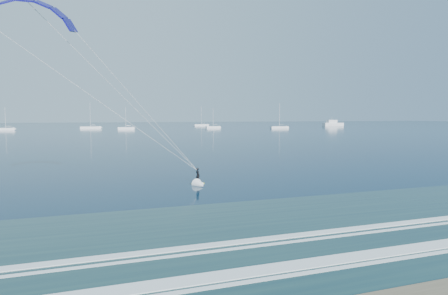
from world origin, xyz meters
TOP-DOWN VIEW (x-y plane):
  - kitesurfer_rig at (-8.87, 25.34)m, footprint 20.02×7.70m
  - motor_yacht at (152.98, 225.43)m, footprint 15.12×4.03m
  - sailboat_1 at (-46.04, 205.65)m, footprint 7.86×2.40m
  - sailboat_2 at (-7.08, 219.02)m, footprint 10.90×2.40m
  - sailboat_3 at (9.68, 199.78)m, footprint 8.32×2.40m
  - sailboat_4 at (67.05, 256.60)m, footprint 10.27×2.40m
  - sailboat_5 at (57.74, 202.34)m, footprint 8.17×2.40m
  - sailboat_6 at (91.44, 187.34)m, footprint 10.58×2.40m

SIDE VIEW (x-z plane):
  - sailboat_1 at x=-46.04m, z-range -4.78..6.13m
  - sailboat_5 at x=57.74m, z-range -4.93..6.29m
  - sailboat_3 at x=9.68m, z-range -5.12..6.48m
  - sailboat_4 at x=67.05m, z-range -6.18..7.57m
  - sailboat_6 at x=91.44m, z-range -6.34..7.73m
  - sailboat_2 at x=-7.08m, z-range -6.50..7.90m
  - motor_yacht at x=152.98m, z-range -1.47..4.76m
  - kitesurfer_rig at x=-8.87m, z-range 0.12..16.65m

